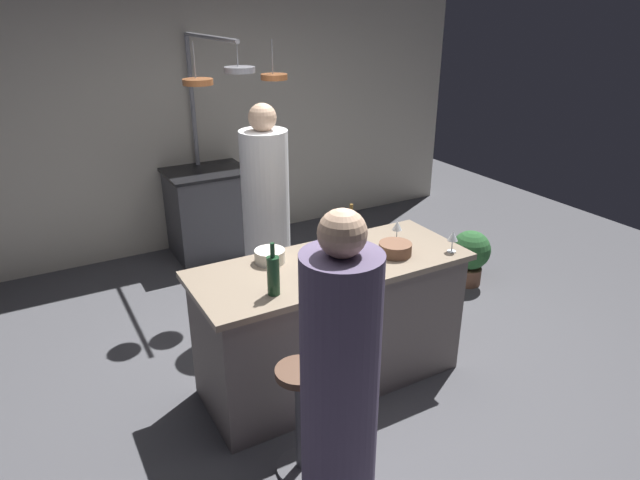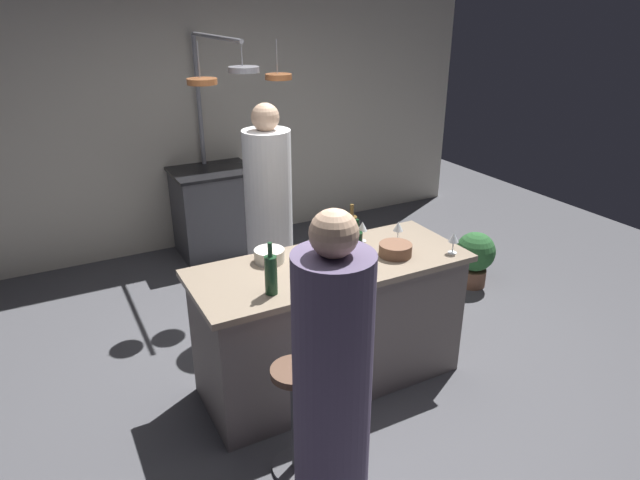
{
  "view_description": "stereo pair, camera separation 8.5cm",
  "coord_description": "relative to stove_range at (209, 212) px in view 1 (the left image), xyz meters",
  "views": [
    {
      "loc": [
        -1.62,
        -2.73,
        2.42
      ],
      "look_at": [
        0.0,
        0.15,
        1.0
      ],
      "focal_mm": 31.08,
      "sensor_mm": 36.0,
      "label": 1
    },
    {
      "loc": [
        -1.55,
        -2.77,
        2.42
      ],
      "look_at": [
        0.0,
        0.15,
        1.0
      ],
      "focal_mm": 31.08,
      "sensor_mm": 36.0,
      "label": 2
    }
  ],
  "objects": [
    {
      "name": "potted_plant",
      "position": [
        1.84,
        -1.84,
        -0.15
      ],
      "size": [
        0.36,
        0.36,
        0.52
      ],
      "color": "brown",
      "rests_on": "ground_plane"
    },
    {
      "name": "wine_glass_near_right_guest",
      "position": [
        0.57,
        -2.37,
        0.56
      ],
      "size": [
        0.07,
        0.07,
        0.15
      ],
      "color": "silver",
      "rests_on": "kitchen_island"
    },
    {
      "name": "overhead_pot_rack",
      "position": [
        0.01,
        -0.49,
        1.22
      ],
      "size": [
        0.88,
        1.33,
        2.17
      ],
      "color": "gray",
      "rests_on": "ground_plane"
    },
    {
      "name": "cutting_board",
      "position": [
        0.02,
        -2.36,
        0.46
      ],
      "size": [
        0.32,
        0.22,
        0.02
      ],
      "primitive_type": "cube",
      "color": "#997047",
      "rests_on": "kitchen_island"
    },
    {
      "name": "bar_stool_left",
      "position": [
        -0.56,
        -3.07,
        -0.07
      ],
      "size": [
        0.28,
        0.28,
        0.68
      ],
      "color": "#4C4C51",
      "rests_on": "ground_plane"
    },
    {
      "name": "ground_plane",
      "position": [
        0.0,
        -2.45,
        -0.45
      ],
      "size": [
        9.0,
        9.0,
        0.0
      ],
      "primitive_type": "plane",
      "color": "#4C4C51"
    },
    {
      "name": "back_wall",
      "position": [
        0.0,
        0.4,
        0.85
      ],
      "size": [
        6.4,
        0.16,
        2.6
      ],
      "primitive_type": "cube",
      "color": "beige",
      "rests_on": "ground_plane"
    },
    {
      "name": "kitchen_island",
      "position": [
        0.0,
        -2.45,
        0.01
      ],
      "size": [
        1.8,
        0.72,
        0.9
      ],
      "color": "slate",
      "rests_on": "ground_plane"
    },
    {
      "name": "guest_left",
      "position": [
        -0.56,
        -3.46,
        0.33
      ],
      "size": [
        0.36,
        0.36,
        1.68
      ],
      "color": "#594C6B",
      "rests_on": "ground_plane"
    },
    {
      "name": "pepper_mill",
      "position": [
        -0.19,
        -2.59,
        0.56
      ],
      "size": [
        0.05,
        0.05,
        0.21
      ],
      "primitive_type": "cylinder",
      "color": "#382319",
      "rests_on": "kitchen_island"
    },
    {
      "name": "wine_bottle_green",
      "position": [
        -0.49,
        -2.64,
        0.58
      ],
      "size": [
        0.07,
        0.07,
        0.31
      ],
      "color": "#193D23",
      "rests_on": "kitchen_island"
    },
    {
      "name": "stove_range",
      "position": [
        0.0,
        0.0,
        0.0
      ],
      "size": [
        0.8,
        0.64,
        0.89
      ],
      "color": "#47474C",
      "rests_on": "ground_plane"
    },
    {
      "name": "wine_glass_by_chef",
      "position": [
        0.78,
        -2.7,
        0.56
      ],
      "size": [
        0.07,
        0.07,
        0.15
      ],
      "color": "silver",
      "rests_on": "kitchen_island"
    },
    {
      "name": "wine_bottle_amber",
      "position": [
        0.25,
        -2.29,
        0.57
      ],
      "size": [
        0.07,
        0.07,
        0.3
      ],
      "color": "brown",
      "rests_on": "kitchen_island"
    },
    {
      "name": "mixing_bowl_wooden",
      "position": [
        0.42,
        -2.55,
        0.49
      ],
      "size": [
        0.22,
        0.22,
        0.08
      ],
      "primitive_type": "cylinder",
      "color": "brown",
      "rests_on": "kitchen_island"
    },
    {
      "name": "wine_bottle_red",
      "position": [
        0.1,
        -2.58,
        0.58
      ],
      "size": [
        0.07,
        0.07,
        0.32
      ],
      "color": "#143319",
      "rests_on": "kitchen_island"
    },
    {
      "name": "wine_bottle_white",
      "position": [
        -0.08,
        -2.59,
        0.57
      ],
      "size": [
        0.07,
        0.07,
        0.3
      ],
      "color": "gray",
      "rests_on": "kitchen_island"
    },
    {
      "name": "wine_glass_near_left_guest",
      "position": [
        0.35,
        -2.25,
        0.56
      ],
      "size": [
        0.07,
        0.07,
        0.15
      ],
      "color": "silver",
      "rests_on": "kitchen_island"
    },
    {
      "name": "chef",
      "position": [
        0.02,
        -1.41,
        0.36
      ],
      "size": [
        0.37,
        0.37,
        1.75
      ],
      "color": "white",
      "rests_on": "ground_plane"
    },
    {
      "name": "mixing_bowl_ceramic",
      "position": [
        -0.34,
        -2.25,
        0.49
      ],
      "size": [
        0.19,
        0.19,
        0.08
      ],
      "primitive_type": "cylinder",
      "color": "silver",
      "rests_on": "kitchen_island"
    }
  ]
}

